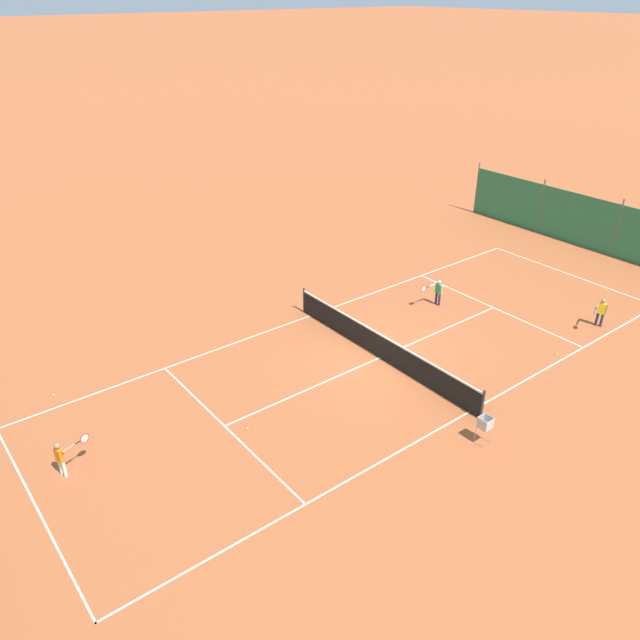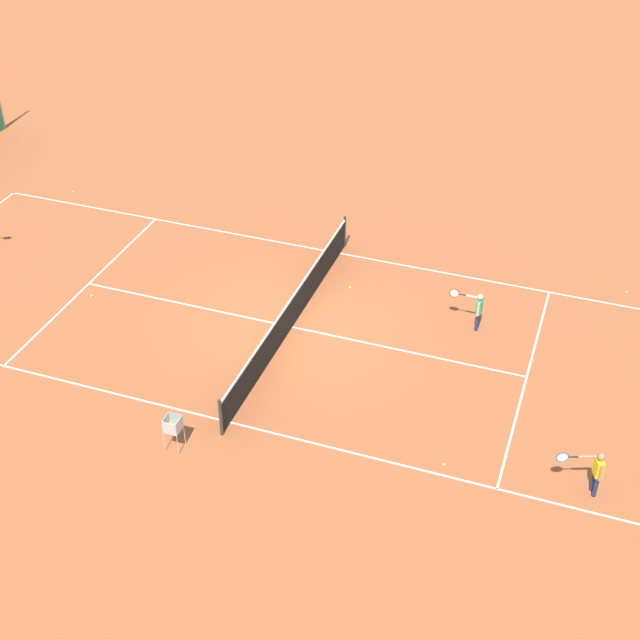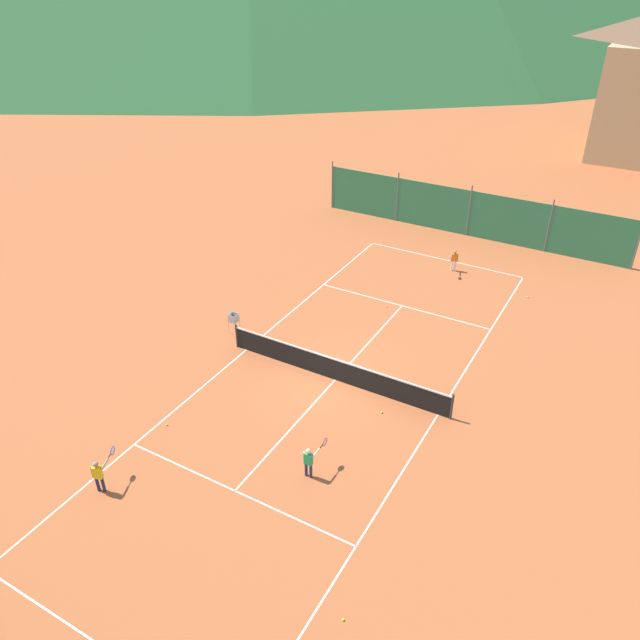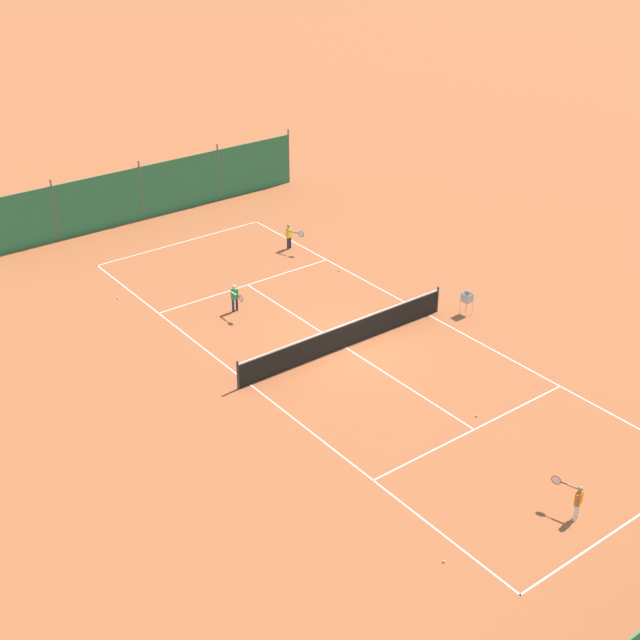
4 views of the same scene
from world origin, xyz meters
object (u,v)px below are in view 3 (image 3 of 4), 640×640
(player_far_baseline, at_px, (454,259))
(tennis_ball_far_corner, at_px, (387,306))
(tennis_ball_service_box, at_px, (528,297))
(tennis_net, at_px, (335,369))
(player_far_service, at_px, (99,473))
(tennis_ball_alley_left, at_px, (167,425))
(tennis_ball_by_net_right, at_px, (343,620))
(player_near_baseline, at_px, (310,460))
(ball_hopper, at_px, (234,319))
(tennis_ball_mid_court, at_px, (382,412))

(player_far_baseline, height_order, tennis_ball_far_corner, player_far_baseline)
(tennis_ball_service_box, bearing_deg, tennis_net, -115.65)
(player_far_service, height_order, tennis_ball_far_corner, player_far_service)
(tennis_ball_alley_left, distance_m, tennis_ball_by_net_right, 9.24)
(tennis_net, height_order, tennis_ball_service_box, tennis_net)
(tennis_net, distance_m, player_near_baseline, 5.00)
(ball_hopper, bearing_deg, player_far_service, -78.94)
(tennis_net, relative_size, player_near_baseline, 8.17)
(tennis_ball_far_corner, bearing_deg, tennis_ball_mid_court, -66.95)
(tennis_ball_mid_court, distance_m, tennis_ball_alley_left, 7.47)
(player_far_baseline, bearing_deg, tennis_ball_far_corner, -105.74)
(tennis_ball_far_corner, bearing_deg, ball_hopper, -132.87)
(tennis_ball_service_box, bearing_deg, tennis_ball_alley_left, -119.59)
(tennis_ball_mid_court, height_order, tennis_ball_by_net_right, same)
(player_far_baseline, distance_m, ball_hopper, 11.77)
(tennis_net, bearing_deg, tennis_ball_far_corner, 95.42)
(tennis_ball_far_corner, xyz_separation_m, ball_hopper, (-4.75, -5.11, 0.62))
(tennis_ball_mid_court, distance_m, ball_hopper, 7.88)
(tennis_net, xyz_separation_m, ball_hopper, (-5.31, 0.83, 0.16))
(player_far_service, bearing_deg, player_near_baseline, 34.90)
(tennis_ball_by_net_right, bearing_deg, player_far_service, 178.78)
(player_near_baseline, bearing_deg, tennis_ball_mid_court, 79.52)
(tennis_ball_service_box, relative_size, tennis_ball_far_corner, 1.00)
(tennis_net, relative_size, tennis_ball_service_box, 139.09)
(tennis_net, xyz_separation_m, tennis_ball_by_net_right, (4.81, -8.50, -0.47))
(tennis_ball_service_box, xyz_separation_m, tennis_ball_mid_court, (-2.44, -10.89, 0.00))
(player_near_baseline, relative_size, player_far_baseline, 1.03)
(player_far_service, distance_m, ball_hopper, 9.33)
(player_far_service, height_order, player_far_baseline, player_far_service)
(ball_hopper, bearing_deg, tennis_ball_service_box, 42.15)
(player_far_service, bearing_deg, tennis_ball_far_corner, 78.30)
(tennis_net, height_order, tennis_ball_by_net_right, tennis_net)
(ball_hopper, bearing_deg, tennis_ball_mid_court, -12.79)
(player_far_service, height_order, tennis_ball_mid_court, player_far_service)
(tennis_ball_service_box, distance_m, ball_hopper, 13.64)
(player_far_baseline, height_order, ball_hopper, player_far_baseline)
(tennis_ball_alley_left, xyz_separation_m, tennis_ball_far_corner, (3.23, 11.09, 0.00))
(tennis_ball_alley_left, relative_size, tennis_ball_far_corner, 1.00)
(player_far_baseline, bearing_deg, tennis_ball_alley_left, -106.08)
(player_far_baseline, relative_size, tennis_ball_mid_court, 16.57)
(player_far_service, xyz_separation_m, tennis_ball_mid_court, (5.87, 7.42, -0.65))
(tennis_ball_mid_court, xyz_separation_m, tennis_ball_alley_left, (-6.15, -4.24, 0.00))
(tennis_net, bearing_deg, player_far_baseline, 85.66)
(player_far_service, xyz_separation_m, tennis_ball_alley_left, (-0.27, 3.18, -0.65))
(player_near_baseline, distance_m, ball_hopper, 8.90)
(tennis_ball_service_box, bearing_deg, tennis_ball_mid_court, -102.65)
(tennis_ball_alley_left, bearing_deg, tennis_ball_service_box, 60.41)
(player_far_baseline, distance_m, tennis_ball_alley_left, 16.69)
(player_near_baseline, bearing_deg, player_far_baseline, 93.00)
(tennis_ball_alley_left, xyz_separation_m, ball_hopper, (-1.52, 5.98, 0.62))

